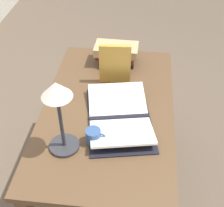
{
  "coord_description": "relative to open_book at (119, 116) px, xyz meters",
  "views": [
    {
      "loc": [
        -1.33,
        -0.17,
        1.98
      ],
      "look_at": [
        -0.05,
        -0.03,
        0.86
      ],
      "focal_mm": 50.0,
      "sensor_mm": 36.0,
      "label": 1
    }
  ],
  "objects": [
    {
      "name": "coffee_mug",
      "position": [
        -0.18,
        0.11,
        0.02
      ],
      "size": [
        0.08,
        0.11,
        0.08
      ],
      "rotation": [
        0.0,
        0.0,
        4.73
      ],
      "color": "#335184",
      "rests_on": "reading_desk"
    },
    {
      "name": "reading_desk",
      "position": [
        0.09,
        0.07,
        -0.13
      ],
      "size": [
        1.28,
        0.75,
        0.78
      ],
      "color": "brown",
      "rests_on": "ground_plane"
    },
    {
      "name": "ground_plane",
      "position": [
        0.09,
        0.07,
        -0.8
      ],
      "size": [
        12.0,
        12.0,
        0.0
      ],
      "primitive_type": "plane",
      "color": "brown"
    },
    {
      "name": "book_stack_tall",
      "position": [
        0.56,
        0.07,
        0.05
      ],
      "size": [
        0.2,
        0.29,
        0.13
      ],
      "color": "black",
      "rests_on": "reading_desk"
    },
    {
      "name": "book_standing_upright",
      "position": [
        0.34,
        0.06,
        0.11
      ],
      "size": [
        0.04,
        0.19,
        0.26
      ],
      "rotation": [
        0.0,
        0.0,
        0.05
      ],
      "color": "#BC8933",
      "rests_on": "reading_desk"
    },
    {
      "name": "open_book",
      "position": [
        0.0,
        0.0,
        0.0
      ],
      "size": [
        0.59,
        0.44,
        0.06
      ],
      "rotation": [
        0.0,
        0.0,
        0.19
      ],
      "color": "black",
      "rests_on": "reading_desk"
    },
    {
      "name": "reading_lamp",
      "position": [
        -0.23,
        0.26,
        0.27
      ],
      "size": [
        0.15,
        0.15,
        0.41
      ],
      "color": "#2D2D33",
      "rests_on": "reading_desk"
    }
  ]
}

